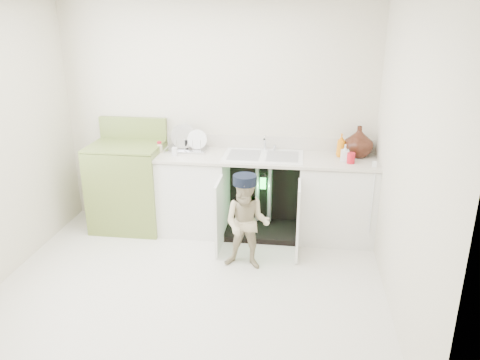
# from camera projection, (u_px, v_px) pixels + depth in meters

# --- Properties ---
(ground) EXTENTS (3.50, 3.50, 0.00)m
(ground) POSITION_uv_depth(u_px,v_px,m) (190.00, 287.00, 4.27)
(ground) COLOR #BDB6A6
(ground) RESTS_ON ground
(room_shell) EXTENTS (6.00, 5.50, 1.26)m
(room_shell) POSITION_uv_depth(u_px,v_px,m) (185.00, 156.00, 3.84)
(room_shell) COLOR beige
(room_shell) RESTS_ON ground
(counter_run) EXTENTS (2.44, 1.02, 1.23)m
(counter_run) POSITION_uv_depth(u_px,v_px,m) (265.00, 193.00, 5.16)
(counter_run) COLOR white
(counter_run) RESTS_ON ground
(avocado_stove) EXTENTS (0.79, 0.65, 1.22)m
(avocado_stove) POSITION_uv_depth(u_px,v_px,m) (129.00, 185.00, 5.31)
(avocado_stove) COLOR olive
(avocado_stove) RESTS_ON ground
(repair_worker) EXTENTS (0.48, 0.64, 0.94)m
(repair_worker) POSITION_uv_depth(u_px,v_px,m) (247.00, 222.00, 4.44)
(repair_worker) COLOR tan
(repair_worker) RESTS_ON ground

